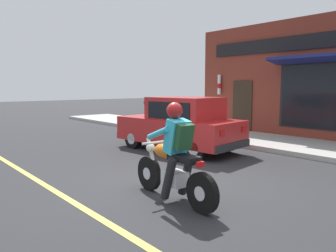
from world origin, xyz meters
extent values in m
plane|color=#2B2B2D|center=(0.00, 0.00, 0.00)|extent=(80.00, 80.00, 0.00)
cube|color=#ADAAA3|center=(5.48, 3.00, 0.07)|extent=(2.60, 22.00, 0.14)
cube|color=#D1C64C|center=(-1.80, 3.00, 0.00)|extent=(0.12, 19.80, 0.01)
cube|color=maroon|center=(7.03, 1.04, 2.10)|extent=(0.50, 9.09, 4.20)
cube|color=#2D2319|center=(6.76, 3.54, 1.05)|extent=(0.04, 0.90, 2.10)
cube|color=navy|center=(6.43, -0.10, 2.75)|extent=(0.81, 4.37, 0.24)
cube|color=black|center=(6.75, 1.04, 3.35)|extent=(0.06, 7.73, 0.50)
cylinder|color=white|center=(6.68, 4.67, 1.90)|extent=(0.14, 0.14, 0.70)
cylinder|color=red|center=(6.68, 4.67, 1.90)|extent=(0.15, 0.15, 0.20)
sphere|color=silver|center=(6.68, 4.67, 2.30)|extent=(0.16, 0.16, 0.16)
cylinder|color=black|center=(-0.47, 0.23, 0.31)|extent=(0.14, 0.63, 0.62)
cylinder|color=silver|center=(-0.47, 0.23, 0.31)|extent=(0.13, 0.22, 0.22)
cylinder|color=black|center=(-0.56, -1.17, 0.31)|extent=(0.14, 0.63, 0.62)
cylinder|color=silver|center=(-0.56, -1.17, 0.31)|extent=(0.13, 0.22, 0.22)
cube|color=silver|center=(-0.52, -0.52, 0.39)|extent=(0.31, 0.42, 0.24)
ellipsoid|color=orange|center=(-0.50, -0.27, 0.80)|extent=(0.33, 0.54, 0.24)
cube|color=black|center=(-0.53, -0.75, 0.76)|extent=(0.30, 0.58, 0.10)
cylinder|color=silver|center=(-0.47, 0.13, 0.62)|extent=(0.09, 0.33, 0.68)
cylinder|color=silver|center=(-0.48, 0.01, 0.91)|extent=(0.56, 0.08, 0.04)
sphere|color=silver|center=(-0.47, 0.18, 0.79)|extent=(0.16, 0.16, 0.16)
cylinder|color=silver|center=(-0.38, -0.93, 0.29)|extent=(0.12, 0.55, 0.08)
cube|color=red|center=(-0.55, -1.12, 0.73)|extent=(0.12, 0.07, 0.08)
cylinder|color=black|center=(-0.70, -0.58, 0.43)|extent=(0.16, 0.36, 0.71)
cylinder|color=black|center=(-0.34, -0.60, 0.43)|extent=(0.16, 0.36, 0.71)
cube|color=#33B2D1|center=(-0.52, -0.57, 1.08)|extent=(0.36, 0.35, 0.57)
cylinder|color=#33B2D1|center=(-0.70, -0.32, 1.12)|extent=(0.12, 0.52, 0.26)
cylinder|color=#33B2D1|center=(-0.30, -0.34, 1.12)|extent=(0.12, 0.52, 0.26)
sphere|color=#A51919|center=(-0.51, -0.51, 1.49)|extent=(0.26, 0.26, 0.26)
cube|color=#1E4728|center=(-0.53, -0.73, 1.10)|extent=(0.30, 0.26, 0.42)
cylinder|color=black|center=(1.65, 3.77, 0.30)|extent=(0.24, 0.62, 0.60)
cylinder|color=silver|center=(1.65, 3.77, 0.30)|extent=(0.23, 0.35, 0.33)
cylinder|color=black|center=(3.08, 3.93, 0.30)|extent=(0.24, 0.62, 0.60)
cylinder|color=silver|center=(3.08, 3.93, 0.30)|extent=(0.23, 0.35, 0.33)
cylinder|color=black|center=(1.91, 1.38, 0.30)|extent=(0.24, 0.62, 0.60)
cylinder|color=silver|center=(1.91, 1.38, 0.30)|extent=(0.23, 0.35, 0.33)
cylinder|color=black|center=(3.34, 1.54, 0.30)|extent=(0.24, 0.62, 0.60)
cylinder|color=silver|center=(3.34, 1.54, 0.30)|extent=(0.23, 0.35, 0.33)
cube|color=red|center=(2.50, 2.66, 0.60)|extent=(2.03, 3.86, 0.70)
cube|color=red|center=(2.53, 2.41, 1.24)|extent=(1.64, 2.04, 0.66)
cube|color=black|center=(2.43, 3.27, 1.19)|extent=(1.35, 0.49, 0.51)
cube|color=black|center=(1.81, 2.33, 1.22)|extent=(0.19, 1.51, 0.46)
cube|color=black|center=(3.25, 2.49, 1.22)|extent=(0.19, 1.51, 0.46)
cube|color=silver|center=(1.79, 4.45, 0.72)|extent=(0.24, 0.07, 0.14)
cube|color=red|center=(2.20, 0.75, 0.74)|extent=(0.20, 0.06, 0.16)
cube|color=silver|center=(2.80, 4.56, 0.72)|extent=(0.24, 0.07, 0.14)
cube|color=red|center=(3.21, 0.86, 0.74)|extent=(0.20, 0.06, 0.16)
cube|color=#28282B|center=(2.30, 4.47, 0.35)|extent=(1.61, 0.29, 0.20)
cube|color=#28282B|center=(2.70, 0.84, 0.35)|extent=(1.61, 0.29, 0.20)
camera|label=1|loc=(-3.99, -4.36, 1.86)|focal=35.00mm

